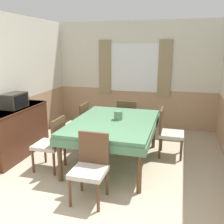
{
  "coord_description": "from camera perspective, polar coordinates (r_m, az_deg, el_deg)",
  "views": [
    {
      "loc": [
        1.15,
        -1.83,
        1.99
      ],
      "look_at": [
        0.03,
        2.12,
        0.91
      ],
      "focal_mm": 40.0,
      "sensor_mm": 36.0,
      "label": 1
    }
  ],
  "objects": [
    {
      "name": "wall_back",
      "position": [
        6.3,
        5.26,
        8.45
      ],
      "size": [
        4.38,
        0.1,
        2.6
      ],
      "color": "silver",
      "rests_on": "ground_plane"
    },
    {
      "name": "chair_left_far",
      "position": [
        5.14,
        -7.65,
        -2.52
      ],
      "size": [
        0.44,
        0.44,
        0.9
      ],
      "rotation": [
        0.0,
        0.0,
        1.57
      ],
      "color": "brown",
      "rests_on": "ground_plane"
    },
    {
      "name": "chair_right_far",
      "position": [
        4.74,
        12.67,
        -4.22
      ],
      "size": [
        0.44,
        0.44,
        0.9
      ],
      "rotation": [
        0.0,
        0.0,
        4.71
      ],
      "color": "brown",
      "rests_on": "ground_plane"
    },
    {
      "name": "tv",
      "position": [
        4.85,
        -21.36,
        2.46
      ],
      "size": [
        0.29,
        0.46,
        0.27
      ],
      "color": "#2D2823",
      "rests_on": "sideboard"
    },
    {
      "name": "chair_head_near",
      "position": [
        3.36,
        -4.93,
        -12.0
      ],
      "size": [
        0.44,
        0.44,
        0.9
      ],
      "rotation": [
        0.0,
        0.0,
        3.14
      ],
      "color": "brown",
      "rests_on": "ground_plane"
    },
    {
      "name": "chair_left_near",
      "position": [
        4.22,
        -13.54,
        -6.7
      ],
      "size": [
        0.44,
        0.44,
        0.9
      ],
      "rotation": [
        0.0,
        0.0,
        1.57
      ],
      "color": "brown",
      "rests_on": "ground_plane"
    },
    {
      "name": "sideboard",
      "position": [
        4.98,
        -20.85,
        -4.17
      ],
      "size": [
        0.46,
        1.47,
        0.91
      ],
      "color": "#4C2819",
      "rests_on": "ground_plane"
    },
    {
      "name": "wall_left",
      "position": [
        5.13,
        -22.57,
        5.83
      ],
      "size": [
        0.05,
        4.71,
        2.6
      ],
      "color": "silver",
      "rests_on": "ground_plane"
    },
    {
      "name": "dining_table",
      "position": [
        4.3,
        0.38,
        -3.25
      ],
      "size": [
        1.4,
        1.9,
        0.76
      ],
      "color": "#4C7A56",
      "rests_on": "ground_plane"
    },
    {
      "name": "chair_head_window",
      "position": [
        5.42,
        3.6,
        -1.5
      ],
      "size": [
        0.44,
        0.44,
        0.9
      ],
      "color": "brown",
      "rests_on": "ground_plane"
    },
    {
      "name": "vase",
      "position": [
        4.31,
        1.44,
        -0.78
      ],
      "size": [
        0.15,
        0.15,
        0.15
      ],
      "color": "slate",
      "rests_on": "dining_table"
    }
  ]
}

